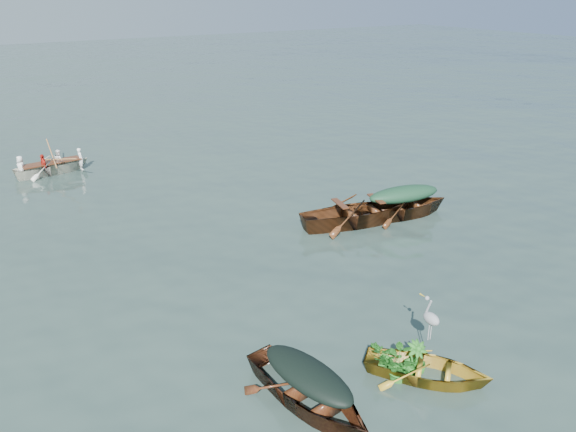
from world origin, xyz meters
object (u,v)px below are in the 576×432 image
object	(u,v)px
heron	(431,325)
rowed_boat	(53,174)
open_wooden_boat	(357,224)
dark_covered_boat	(307,404)
yellow_dinghy	(426,378)
green_tarp_boat	(402,217)

from	to	relation	value
heron	rowed_boat	bearing A→B (deg)	63.72
rowed_boat	open_wooden_boat	bearing A→B (deg)	-151.90
dark_covered_boat	rowed_boat	bearing A→B (deg)	85.57
yellow_dinghy	open_wooden_boat	world-z (taller)	open_wooden_boat
heron	green_tarp_boat	bearing A→B (deg)	11.37
open_wooden_boat	rowed_boat	size ratio (longest dim) A/B	1.28
yellow_dinghy	open_wooden_boat	distance (m)	7.45
dark_covered_boat	heron	xyz separation A→B (m)	(2.72, -0.23, 0.85)
rowed_boat	yellow_dinghy	bearing A→B (deg)	-174.29
open_wooden_boat	green_tarp_boat	bearing A→B (deg)	-87.63
open_wooden_boat	heron	size ratio (longest dim) A/B	5.59
dark_covered_boat	open_wooden_boat	world-z (taller)	open_wooden_boat
rowed_boat	heron	size ratio (longest dim) A/B	4.36
open_wooden_boat	heron	bearing A→B (deg)	165.19
open_wooden_boat	rowed_boat	bearing A→B (deg)	46.33
green_tarp_boat	heron	world-z (taller)	heron
yellow_dinghy	dark_covered_boat	size ratio (longest dim) A/B	0.78
green_tarp_boat	open_wooden_boat	distance (m)	1.66
open_wooden_boat	dark_covered_boat	bearing A→B (deg)	147.53
green_tarp_boat	open_wooden_boat	bearing A→B (deg)	90.00
dark_covered_boat	yellow_dinghy	bearing A→B (deg)	-23.51
rowed_boat	heron	xyz separation A→B (m)	(3.91, -16.60, 0.85)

